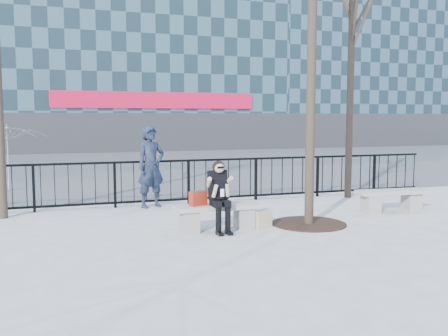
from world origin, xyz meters
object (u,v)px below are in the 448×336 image
object	(u,v)px
bench_main	(217,214)
seated_woman	(220,196)
standing_man	(151,167)
bench_second	(391,198)

from	to	relation	value
bench_main	seated_woman	xyz separation A→B (m)	(0.00, -0.16, 0.37)
seated_woman	bench_main	bearing A→B (deg)	90.00
seated_woman	standing_man	distance (m)	3.07
bench_main	seated_woman	world-z (taller)	seated_woman
bench_main	bench_second	bearing A→B (deg)	7.41
seated_woman	standing_man	bearing A→B (deg)	104.55
bench_second	seated_woman	distance (m)	4.44
standing_man	bench_main	bearing A→B (deg)	-94.59
bench_main	standing_man	distance (m)	2.98
bench_second	standing_man	xyz separation A→B (m)	(-5.13, 2.23, 0.67)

